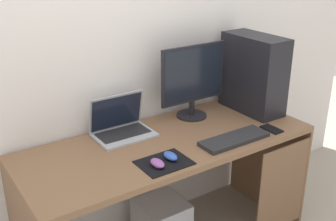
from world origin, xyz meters
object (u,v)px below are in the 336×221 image
Objects in this scene: cell_phone at (272,129)px; keyboard at (234,139)px; pc_tower at (253,74)px; mouse_left at (170,156)px; monitor at (193,80)px; laptop at (122,127)px; mouse_right at (157,163)px.

keyboard is at bearing 177.56° from cell_phone.
pc_tower is at bearing 67.66° from cell_phone.
mouse_left reaches higher than cell_phone.
pc_tower is 3.81× the size of cell_phone.
cell_phone is (0.28, -0.01, -0.01)m from keyboard.
pc_tower is 1.07× the size of monitor.
mouse_left is at bearing -81.57° from laptop.
laptop reaches higher than mouse_left.
mouse_left is (-0.43, -0.39, -0.22)m from monitor.
monitor is 0.56m from cell_phone.
mouse_right is (-0.92, -0.30, -0.23)m from pc_tower.
monitor reaches higher than mouse_left.
mouse_right is at bearing -94.45° from laptop.
mouse_right is (-0.09, -0.02, 0.00)m from mouse_left.
monitor is at bearing 41.97° from mouse_left.
laptop is 0.44m from mouse_right.
monitor reaches higher than keyboard.
laptop is at bearing 85.55° from mouse_right.
monitor reaches higher than cell_phone.
monitor is at bearing 87.83° from keyboard.
monitor reaches higher than laptop.
laptop reaches higher than keyboard.
mouse_right reaches higher than cell_phone.
keyboard is (-0.41, -0.29, -0.24)m from pc_tower.
monitor is 0.47m from keyboard.
keyboard is (-0.02, -0.41, -0.23)m from monitor.
laptop is at bearing 149.82° from cell_phone.
mouse_left is (0.06, -0.41, -0.02)m from laptop.
laptop is 0.88m from cell_phone.
laptop is 0.42m from mouse_left.
monitor is at bearing -2.50° from laptop.
mouse_left is (-0.42, 0.02, 0.01)m from keyboard.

